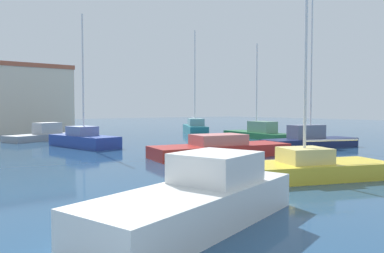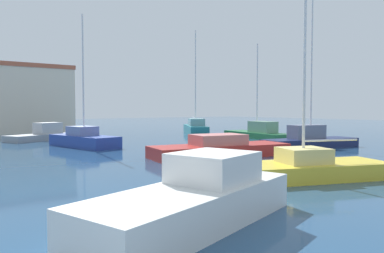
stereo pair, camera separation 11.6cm
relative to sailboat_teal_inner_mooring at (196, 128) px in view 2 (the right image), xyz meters
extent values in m
plane|color=navy|center=(-11.90, -10.79, -0.68)|extent=(160.00, 160.00, 0.00)
cube|color=#1E707A|center=(0.08, 0.14, -0.21)|extent=(5.59, 7.80, 0.94)
cube|color=#6B9CA2|center=(-0.35, -0.62, 0.67)|extent=(2.66, 3.01, 0.81)
cylinder|color=silver|center=(0.08, 0.14, 5.71)|extent=(0.12, 0.12, 10.89)
cylinder|color=silver|center=(0.77, 1.36, 1.16)|extent=(1.42, 2.42, 0.08)
cube|color=#233D93|center=(-15.74, -6.90, -0.25)|extent=(3.50, 6.83, 0.86)
cube|color=#6E7DB1|center=(-15.78, -6.70, 0.52)|extent=(2.01, 2.35, 0.69)
cylinder|color=silver|center=(-15.74, -6.90, 4.72)|extent=(0.12, 0.12, 9.09)
cube|color=white|center=(-20.50, -27.27, -0.21)|extent=(6.86, 3.99, 0.95)
cube|color=silver|center=(-19.62, -26.99, 0.66)|extent=(2.47, 2.35, 0.78)
cube|color=gold|center=(-13.20, -24.99, -0.35)|extent=(7.66, 4.82, 0.67)
cube|color=#DFCD77|center=(-13.19, -25.00, 0.29)|extent=(2.28, 2.15, 0.62)
cylinder|color=silver|center=(-13.20, -24.99, 5.41)|extent=(0.12, 0.12, 10.84)
cylinder|color=silver|center=(-11.97, -25.45, 0.88)|extent=(2.41, 0.96, 0.08)
cube|color=#28703D|center=(1.29, -8.43, -0.40)|extent=(3.53, 8.55, 0.57)
cube|color=gray|center=(1.16, -9.32, 0.43)|extent=(1.87, 3.09, 1.09)
cylinder|color=silver|center=(1.29, -8.43, 4.23)|extent=(0.12, 0.12, 8.69)
cube|color=#19234C|center=(-2.43, -17.45, -0.35)|extent=(7.90, 3.48, 0.68)
cube|color=slate|center=(-2.81, -17.38, 0.50)|extent=(2.82, 1.76, 1.02)
cylinder|color=silver|center=(-2.43, -17.45, 5.73)|extent=(0.12, 0.12, 11.48)
cube|color=gray|center=(-16.56, 1.27, -0.40)|extent=(7.13, 4.89, 0.57)
cube|color=#ADB0B5|center=(-16.07, 1.51, 0.40)|extent=(2.72, 2.22, 1.03)
cube|color=#B22823|center=(-11.20, -17.45, -0.33)|extent=(8.93, 4.13, 0.72)
cube|color=#C4716E|center=(-11.35, -17.42, 0.35)|extent=(3.39, 2.50, 0.63)
cube|color=beige|center=(-14.97, 14.95, 3.14)|extent=(9.69, 7.51, 7.66)
cube|color=#B25B42|center=(-14.97, 14.95, 7.22)|extent=(9.88, 7.66, 0.50)
camera|label=1|loc=(-26.02, -34.57, 2.21)|focal=35.20mm
camera|label=2|loc=(-25.92, -34.64, 2.21)|focal=35.20mm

